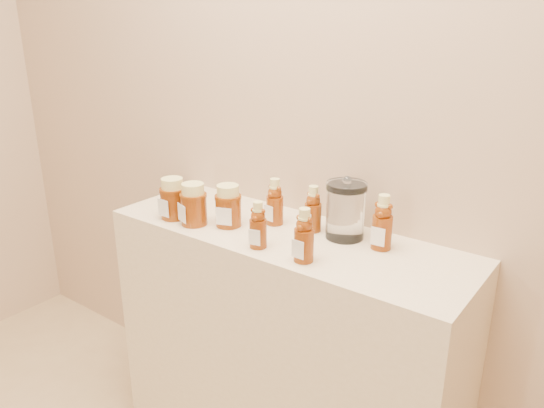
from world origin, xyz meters
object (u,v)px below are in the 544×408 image
Objects in this scene: bear_bottle_front_left at (258,222)px; glass_canister at (346,208)px; bear_bottle_back_left at (275,199)px; honey_jar_left at (194,204)px; display_table at (284,354)px.

glass_canister is at bearing 38.49° from bear_bottle_front_left.
bear_bottle_back_left is 0.24m from glass_canister.
honey_jar_left is (-0.21, -0.16, -0.02)m from bear_bottle_back_left.
bear_bottle_front_left is 0.28m from honey_jar_left.
bear_bottle_front_left is (-0.00, -0.13, 0.53)m from display_table.
glass_canister is (0.17, 0.22, 0.02)m from bear_bottle_front_left.
display_table is 0.54m from bear_bottle_back_left.
honey_jar_left is (-0.28, -0.12, 0.52)m from display_table.
display_table is 6.87× the size of bear_bottle_back_left.
glass_canister reaches higher than bear_bottle_front_left.
bear_bottle_back_left is (-0.07, 0.05, 0.54)m from display_table.
bear_bottle_front_left reaches higher than honey_jar_left.
bear_bottle_back_left is at bearing 148.11° from display_table.
bear_bottle_back_left is at bearing -170.88° from glass_canister.
display_table is at bearing 75.57° from bear_bottle_front_left.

